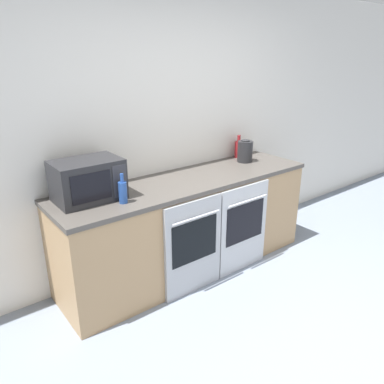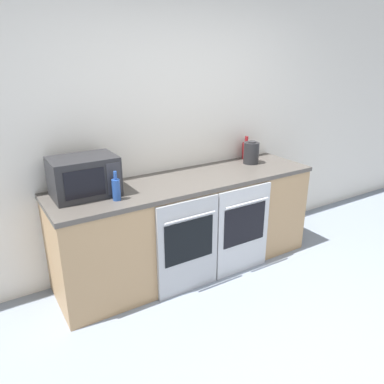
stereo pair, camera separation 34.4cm
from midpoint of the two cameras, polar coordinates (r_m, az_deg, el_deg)
name	(u,v)px [view 1 (the left image)]	position (r m, az deg, el deg)	size (l,w,h in m)	color
ground_plane	(338,370)	(2.86, 17.85, -24.50)	(16.00, 16.00, 0.00)	gray
wall_back	(164,130)	(3.57, -7.02, 9.39)	(10.00, 0.06, 2.60)	silver
counter_back	(188,224)	(3.54, -3.39, -5.01)	(2.50, 0.68, 0.91)	tan
oven_left	(194,247)	(3.20, -2.86, -8.41)	(0.58, 0.06, 0.85)	#A8AAAF
oven_right	(244,228)	(3.53, 5.11, -5.50)	(0.58, 0.06, 0.85)	#B7BABF
microwave	(88,180)	(3.01, -18.82, 1.68)	(0.51, 0.35, 0.32)	#232326
bottle_red	(238,149)	(4.08, 4.70, 6.57)	(0.09, 0.09, 0.24)	maroon
bottle_blue	(123,192)	(2.89, -13.90, 0.00)	(0.06, 0.06, 0.23)	#234793
kettle	(245,151)	(3.91, 5.59, 6.16)	(0.16, 0.16, 0.23)	#232326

